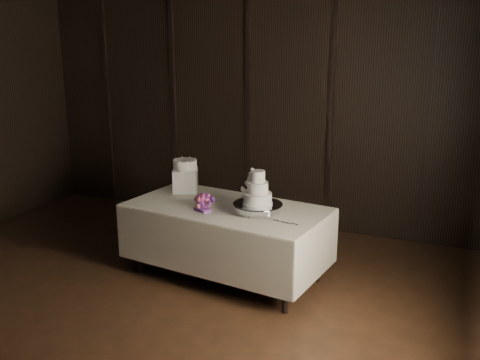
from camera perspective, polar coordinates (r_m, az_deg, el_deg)
name	(u,v)px	position (r m, az deg, el deg)	size (l,w,h in m)	color
room	(63,168)	(4.02, -18.39, 1.26)	(6.08, 7.08, 3.08)	black
display_table	(226,238)	(5.48, -1.45, -6.25)	(2.11, 1.28, 0.76)	beige
cake_stand	(258,208)	(5.16, 1.89, -3.03)	(0.48, 0.48, 0.09)	silver
wedding_cake	(255,191)	(5.11, 1.60, -1.18)	(0.31, 0.27, 0.33)	white
bouquet	(203,201)	(5.34, -3.92, -2.30)	(0.27, 0.37, 0.18)	#D55F5E
box_pedestal	(185,180)	(5.89, -5.84, -0.01)	(0.26, 0.26, 0.25)	white
small_cake	(185,164)	(5.84, -5.89, 1.67)	(0.26, 0.26, 0.10)	white
cake_knife	(277,221)	(4.94, 3.92, -4.36)	(0.37, 0.02, 0.01)	silver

